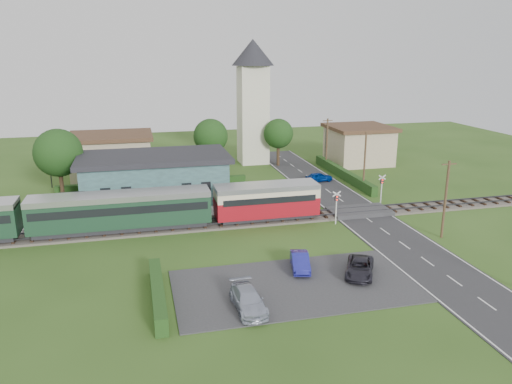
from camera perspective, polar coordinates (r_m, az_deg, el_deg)
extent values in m
plane|color=#2D4C19|center=(47.00, 1.63, -4.12)|extent=(120.00, 120.00, 0.00)
cube|color=#4C443D|center=(48.79, 1.01, -3.23)|extent=(76.00, 3.20, 0.20)
cube|color=#3F3F47|center=(48.02, 1.23, -3.15)|extent=(76.00, 0.08, 0.15)
cube|color=#3F3F47|center=(49.34, 0.80, -2.62)|extent=(76.00, 0.08, 0.15)
cube|color=#28282B|center=(50.43, 12.68, -3.07)|extent=(6.00, 70.00, 0.05)
cube|color=#333335|center=(36.02, 4.41, -10.62)|extent=(17.00, 9.00, 0.08)
cube|color=#333335|center=(52.07, 11.73, -2.18)|extent=(6.20, 3.40, 0.45)
cube|color=gray|center=(50.36, -11.02, -2.76)|extent=(30.00, 3.00, 0.45)
cube|color=beige|center=(50.29, -20.23, -1.80)|extent=(2.00, 2.00, 2.40)
cube|color=#232328|center=(49.94, -20.37, -0.40)|extent=(2.30, 2.30, 0.15)
cube|color=#354F51|center=(55.31, -11.46, 1.26)|extent=(15.00, 8.00, 4.80)
cube|color=#232328|center=(54.72, -11.61, 3.94)|extent=(16.00, 9.00, 0.50)
cube|color=#232328|center=(51.87, -11.18, -1.20)|extent=(1.20, 0.12, 2.20)
cube|color=black|center=(51.58, -16.80, -0.18)|extent=(1.00, 0.12, 1.20)
cube|color=black|center=(51.49, -14.59, -0.04)|extent=(1.00, 0.12, 1.20)
cube|color=black|center=(51.70, -7.94, 0.40)|extent=(1.00, 0.12, 1.20)
cube|color=black|center=(51.92, -5.74, 0.54)|extent=(1.00, 0.12, 1.20)
cube|color=#232328|center=(48.67, 1.20, -2.67)|extent=(9.00, 2.20, 0.50)
cube|color=maroon|center=(48.36, 1.21, -1.55)|extent=(10.00, 2.80, 1.80)
cube|color=beige|center=(48.00, 1.22, -0.12)|extent=(10.00, 2.82, 0.90)
cube|color=black|center=(48.09, 1.21, -0.52)|extent=(9.00, 2.88, 0.60)
cube|color=#ACADAF|center=(47.82, 1.22, 0.63)|extent=(10.00, 2.90, 0.45)
cube|color=#232328|center=(47.21, -15.00, -3.83)|extent=(15.20, 2.20, 0.50)
cube|color=#183724|center=(46.74, -15.13, -2.10)|extent=(16.00, 2.80, 2.60)
cube|color=black|center=(46.62, -15.17, -1.63)|extent=(15.40, 2.86, 0.70)
cube|color=#ACADAF|center=(46.34, -15.26, -0.45)|extent=(16.00, 2.90, 0.50)
cube|color=beige|center=(73.09, -0.35, 8.77)|extent=(4.00, 4.00, 14.00)
cone|color=#232328|center=(72.52, -0.36, 15.69)|extent=(6.00, 6.00, 3.60)
cube|color=tan|center=(68.99, -16.16, 3.92)|extent=(10.00, 8.00, 5.00)
cube|color=#472D1E|center=(68.50, -16.34, 6.17)|extent=(10.80, 8.80, 0.50)
cube|color=tan|center=(74.99, 11.65, 5.15)|extent=(8.00, 8.00, 5.00)
cube|color=#472D1E|center=(74.54, 11.77, 7.23)|extent=(8.80, 8.80, 0.50)
cube|color=#193814|center=(34.28, -11.16, -11.30)|extent=(0.80, 9.00, 1.20)
cube|color=#193814|center=(65.90, 9.91, 2.08)|extent=(0.80, 18.00, 1.20)
cube|color=#193814|center=(60.11, -11.57, 0.70)|extent=(22.00, 0.80, 1.30)
cylinder|color=#332316|center=(58.86, -21.34, 1.01)|extent=(0.44, 0.44, 4.12)
sphere|color=#143311|center=(58.15, -21.67, 4.19)|extent=(5.20, 5.20, 5.20)
cylinder|color=#332316|center=(67.78, -5.14, 3.79)|extent=(0.44, 0.44, 3.85)
sphere|color=#143311|center=(67.20, -5.20, 6.39)|extent=(4.60, 4.60, 4.60)
cylinder|color=#332316|center=(71.83, 2.55, 4.42)|extent=(0.44, 0.44, 3.58)
sphere|color=#143311|center=(71.31, 2.58, 6.70)|extent=(4.20, 4.20, 4.20)
cylinder|color=#473321|center=(46.57, 20.82, -0.85)|extent=(0.22, 0.22, 7.00)
cube|color=#473321|center=(45.81, 21.21, 2.99)|extent=(1.40, 0.10, 0.10)
cylinder|color=#473321|center=(59.96, 12.31, 3.42)|extent=(0.22, 0.22, 7.00)
cube|color=#473321|center=(59.37, 12.49, 6.44)|extent=(1.40, 0.10, 0.10)
cylinder|color=#473321|center=(70.71, 8.10, 5.50)|extent=(0.22, 0.22, 7.00)
cube|color=#473321|center=(70.21, 8.20, 8.07)|extent=(1.40, 0.10, 0.10)
cylinder|color=silver|center=(48.17, 9.14, -1.93)|extent=(0.12, 0.12, 3.00)
cube|color=#232328|center=(47.85, 9.20, -0.68)|extent=(0.35, 0.18, 0.55)
sphere|color=#FF190C|center=(47.70, 9.26, -0.55)|extent=(0.14, 0.14, 0.14)
sphere|color=#FF190C|center=(47.79, 9.24, -0.89)|extent=(0.14, 0.14, 0.14)
cube|color=silver|center=(47.74, 9.22, -0.22)|extent=(0.84, 0.05, 0.55)
cube|color=silver|center=(47.74, 9.22, -0.22)|extent=(0.84, 0.05, 0.55)
cylinder|color=silver|center=(55.33, 14.13, 0.13)|extent=(0.12, 0.12, 3.00)
cube|color=#232328|center=(55.05, 14.20, 1.23)|extent=(0.35, 0.18, 0.55)
sphere|color=#FF190C|center=(54.91, 14.27, 1.35)|extent=(0.14, 0.14, 0.14)
sphere|color=#FF190C|center=(54.98, 14.25, 1.05)|extent=(0.14, 0.14, 0.14)
cube|color=silver|center=(54.95, 14.23, 1.63)|extent=(0.84, 0.05, 0.55)
cube|color=silver|center=(54.95, 14.23, 1.63)|extent=(0.84, 0.05, 0.55)
cylinder|color=#3F3F47|center=(64.84, -22.49, 2.59)|extent=(0.14, 0.14, 5.00)
sphere|color=orange|center=(64.36, -22.73, 4.75)|extent=(0.30, 0.30, 0.30)
cylinder|color=#3F3F47|center=(76.12, 7.95, 5.48)|extent=(0.14, 0.14, 5.00)
sphere|color=orange|center=(75.71, 8.02, 7.34)|extent=(0.30, 0.30, 0.30)
imported|color=navy|center=(63.51, 7.22, 1.71)|extent=(3.65, 1.87, 1.19)
imported|color=navy|center=(38.25, 5.07, -7.92)|extent=(2.05, 3.86, 1.21)
imported|color=#A1A8BB|center=(32.62, -0.90, -12.23)|extent=(1.95, 4.46, 1.28)
imported|color=#22212B|center=(37.95, 11.77, -8.45)|extent=(3.67, 4.59, 1.16)
imported|color=gray|center=(50.49, -4.68, -1.27)|extent=(0.57, 0.39, 1.55)
imported|color=gray|center=(50.03, -19.09, -2.32)|extent=(0.81, 0.89, 1.50)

